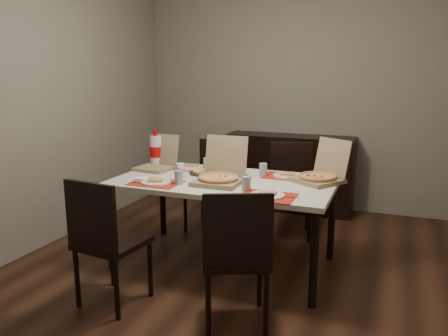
% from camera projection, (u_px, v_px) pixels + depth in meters
% --- Properties ---
extents(ground, '(3.80, 4.00, 0.02)m').
position_uv_depth(ground, '(240.00, 269.00, 3.71)').
color(ground, '#402213').
rests_on(ground, ground).
extents(room_walls, '(3.84, 4.02, 2.62)m').
position_uv_depth(room_walls, '(258.00, 59.00, 3.74)').
color(room_walls, gray).
rests_on(room_walls, ground).
extents(sideboard, '(1.50, 0.40, 0.90)m').
position_uv_depth(sideboard, '(289.00, 173.00, 5.24)').
color(sideboard, black).
rests_on(sideboard, ground).
extents(dining_table, '(1.80, 1.00, 0.75)m').
position_uv_depth(dining_table, '(224.00, 187.00, 3.64)').
color(dining_table, beige).
rests_on(dining_table, ground).
extents(chair_near_left, '(0.46, 0.46, 0.93)m').
position_uv_depth(chair_near_left, '(105.00, 238.00, 3.00)').
color(chair_near_left, black).
rests_on(chair_near_left, ground).
extents(chair_near_right, '(0.55, 0.55, 0.93)m').
position_uv_depth(chair_near_right, '(236.00, 253.00, 2.74)').
color(chair_near_right, black).
rests_on(chair_near_right, ground).
extents(chair_far_left, '(0.46, 0.46, 0.93)m').
position_uv_depth(chair_far_left, '(212.00, 181.00, 4.58)').
color(chair_far_left, black).
rests_on(chair_far_left, ground).
extents(chair_far_right, '(0.51, 0.51, 0.93)m').
position_uv_depth(chair_far_right, '(291.00, 185.00, 4.41)').
color(chair_far_right, black).
rests_on(chair_far_right, ground).
extents(setting_near_left, '(0.45, 0.30, 0.11)m').
position_uv_depth(setting_near_left, '(160.00, 181.00, 3.51)').
color(setting_near_left, red).
rests_on(setting_near_left, dining_table).
extents(setting_near_right, '(0.45, 0.30, 0.11)m').
position_uv_depth(setting_near_right, '(262.00, 192.00, 3.17)').
color(setting_near_right, red).
rests_on(setting_near_right, dining_table).
extents(setting_far_left, '(0.47, 0.30, 0.11)m').
position_uv_depth(setting_far_left, '(193.00, 166.00, 4.06)').
color(setting_far_left, red).
rests_on(setting_far_left, dining_table).
extents(setting_far_right, '(0.49, 0.30, 0.11)m').
position_uv_depth(setting_far_right, '(280.00, 174.00, 3.74)').
color(setting_far_right, red).
rests_on(setting_far_right, dining_table).
extents(napkin_loose, '(0.16, 0.16, 0.02)m').
position_uv_depth(napkin_loose, '(215.00, 181.00, 3.55)').
color(napkin_loose, white).
rests_on(napkin_loose, dining_table).
extents(pizza_box_center, '(0.37, 0.41, 0.36)m').
position_uv_depth(pizza_box_center, '(220.00, 176.00, 3.51)').
color(pizza_box_center, olive).
rests_on(pizza_box_center, dining_table).
extents(pizza_box_right, '(0.49, 0.50, 0.34)m').
position_uv_depth(pizza_box_right, '(320.00, 175.00, 3.55)').
color(pizza_box_right, olive).
rests_on(pizza_box_right, dining_table).
extents(pizza_box_left, '(0.33, 0.37, 0.31)m').
position_uv_depth(pizza_box_left, '(157.00, 163.00, 4.03)').
color(pizza_box_left, olive).
rests_on(pizza_box_left, dining_table).
extents(faina_plate, '(0.28, 0.28, 0.03)m').
position_uv_depth(faina_plate, '(205.00, 172.00, 3.85)').
color(faina_plate, black).
rests_on(faina_plate, dining_table).
extents(dip_bowl, '(0.12, 0.12, 0.03)m').
position_uv_depth(dip_bowl, '(242.00, 174.00, 3.78)').
color(dip_bowl, white).
rests_on(dip_bowl, dining_table).
extents(soda_bottle, '(0.12, 0.12, 0.35)m').
position_uv_depth(soda_bottle, '(156.00, 151.00, 4.14)').
color(soda_bottle, silver).
rests_on(soda_bottle, dining_table).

